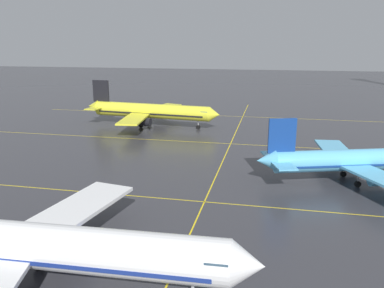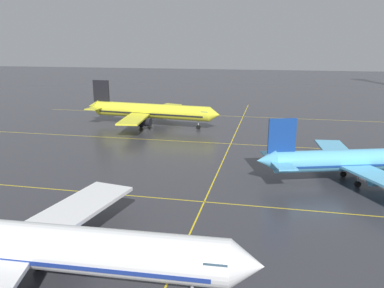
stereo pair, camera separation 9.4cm
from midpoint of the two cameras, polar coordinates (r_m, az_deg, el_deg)
airliner_front_gate at (r=38.09m, az=-22.25°, el=-13.69°), size 39.86×34.41×12.41m
airliner_second_row at (r=66.83m, az=23.40°, el=-2.18°), size 33.21×28.37×10.56m
airliner_third_row at (r=103.35m, az=-6.24°, el=4.82°), size 37.54×32.20×11.67m
taxiway_markings at (r=70.07m, az=4.14°, el=-3.29°), size 126.11×143.72×0.01m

